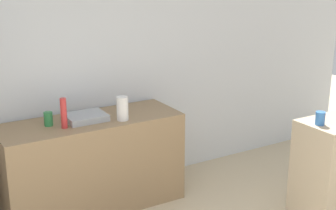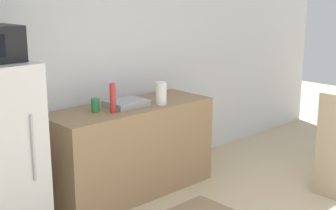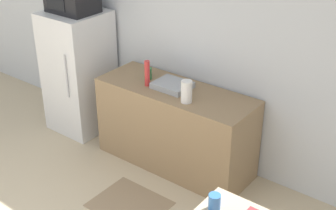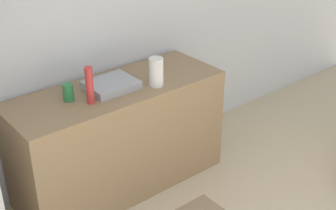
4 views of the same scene
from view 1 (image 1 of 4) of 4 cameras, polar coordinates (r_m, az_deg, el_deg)
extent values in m
cube|color=silver|center=(4.63, -14.46, 3.60)|extent=(8.00, 0.06, 2.60)
cube|color=#937551|center=(4.64, -9.16, -7.08)|extent=(1.72, 0.63, 0.91)
cube|color=#9EA3A8|center=(4.46, -10.01, -1.46)|extent=(0.37, 0.31, 0.06)
cylinder|color=red|center=(4.25, -12.60, -0.98)|extent=(0.06, 0.06, 0.28)
cylinder|color=#2D7F42|center=(4.37, -14.38, -1.66)|extent=(0.08, 0.08, 0.13)
cylinder|color=#336BB2|center=(4.02, 18.06, -1.55)|extent=(0.08, 0.08, 0.11)
cylinder|color=white|center=(4.39, -5.57, -0.43)|extent=(0.11, 0.11, 0.23)
camera|label=2|loc=(1.38, -96.80, -15.44)|focal=50.00mm
camera|label=3|loc=(4.18, 56.03, 19.09)|focal=50.00mm
camera|label=4|loc=(1.24, -43.79, 18.77)|focal=50.00mm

